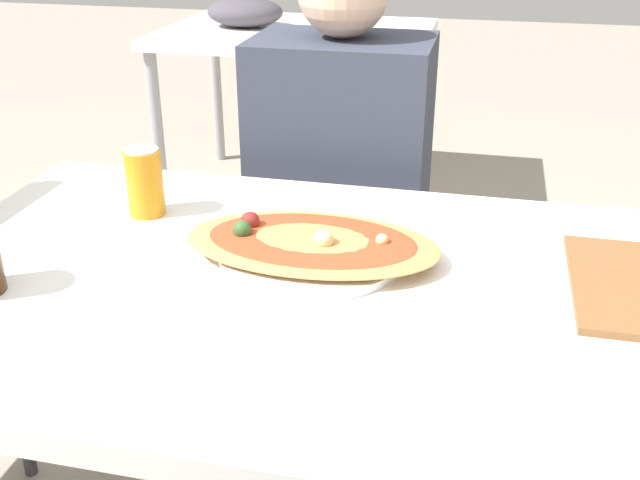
% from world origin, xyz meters
% --- Properties ---
extents(dining_table, '(1.38, 0.82, 0.73)m').
position_xyz_m(dining_table, '(0.00, 0.00, 0.66)').
color(dining_table, white).
rests_on(dining_table, ground_plane).
extents(chair_far_seated, '(0.40, 0.40, 0.89)m').
position_xyz_m(chair_far_seated, '(-0.12, 0.74, 0.50)').
color(chair_far_seated, '#4C4C4C').
rests_on(chair_far_seated, ground_plane).
extents(person_seated, '(0.40, 0.30, 1.17)m').
position_xyz_m(person_seated, '(-0.12, 0.62, 0.69)').
color(person_seated, '#2D2D38').
rests_on(person_seated, ground_plane).
extents(pizza_main, '(0.42, 0.31, 0.06)m').
position_xyz_m(pizza_main, '(-0.06, 0.09, 0.75)').
color(pizza_main, white).
rests_on(pizza_main, dining_table).
extents(soda_can, '(0.07, 0.07, 0.12)m').
position_xyz_m(soda_can, '(-0.39, 0.19, 0.79)').
color(soda_can, orange).
rests_on(soda_can, dining_table).
extents(background_table, '(1.10, 0.80, 0.85)m').
position_xyz_m(background_table, '(-0.64, 2.09, 0.67)').
color(background_table, white).
rests_on(background_table, ground_plane).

